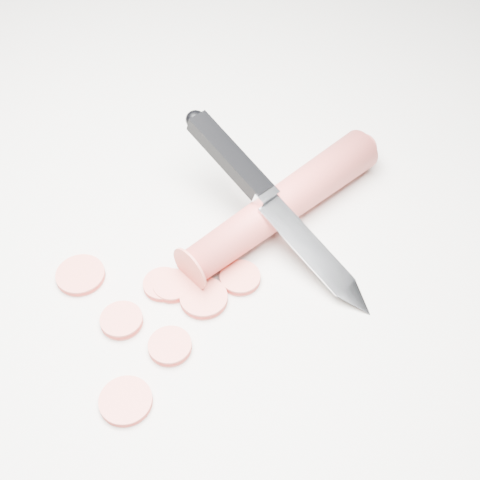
% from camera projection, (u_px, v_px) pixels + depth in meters
% --- Properties ---
extents(ground, '(2.40, 2.40, 0.00)m').
position_uv_depth(ground, '(173.00, 267.00, 0.55)').
color(ground, beige).
rests_on(ground, ground).
extents(carrot, '(0.12, 0.20, 0.03)m').
position_uv_depth(carrot, '(283.00, 204.00, 0.57)').
color(carrot, '#C8443E').
rests_on(carrot, ground).
extents(carrot_slice_0, '(0.03, 0.03, 0.01)m').
position_uv_depth(carrot_slice_0, '(163.00, 284.00, 0.54)').
color(carrot_slice_0, '#D65F4F').
rests_on(carrot_slice_0, ground).
extents(carrot_slice_1, '(0.03, 0.03, 0.01)m').
position_uv_depth(carrot_slice_1, '(122.00, 320.00, 0.52)').
color(carrot_slice_1, '#D65F4F').
rests_on(carrot_slice_1, ground).
extents(carrot_slice_2, '(0.03, 0.03, 0.01)m').
position_uv_depth(carrot_slice_2, '(240.00, 278.00, 0.54)').
color(carrot_slice_2, '#D65F4F').
rests_on(carrot_slice_2, ground).
extents(carrot_slice_3, '(0.04, 0.04, 0.01)m').
position_uv_depth(carrot_slice_3, '(126.00, 401.00, 0.47)').
color(carrot_slice_3, '#D65F4F').
rests_on(carrot_slice_3, ground).
extents(carrot_slice_4, '(0.04, 0.04, 0.01)m').
position_uv_depth(carrot_slice_4, '(204.00, 298.00, 0.53)').
color(carrot_slice_4, '#D65F4F').
rests_on(carrot_slice_4, ground).
extents(carrot_slice_5, '(0.03, 0.03, 0.01)m').
position_uv_depth(carrot_slice_5, '(172.00, 286.00, 0.54)').
color(carrot_slice_5, '#D65F4F').
rests_on(carrot_slice_5, ground).
extents(carrot_slice_6, '(0.03, 0.03, 0.01)m').
position_uv_depth(carrot_slice_6, '(170.00, 346.00, 0.50)').
color(carrot_slice_6, '#D65F4F').
rests_on(carrot_slice_6, ground).
extents(carrot_slice_7, '(0.04, 0.04, 0.01)m').
position_uv_depth(carrot_slice_7, '(81.00, 275.00, 0.54)').
color(carrot_slice_7, '#D65F4F').
rests_on(carrot_slice_7, ground).
extents(kitchen_knife, '(0.21, 0.12, 0.08)m').
position_uv_depth(kitchen_knife, '(277.00, 205.00, 0.55)').
color(kitchen_knife, silver).
rests_on(kitchen_knife, ground).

